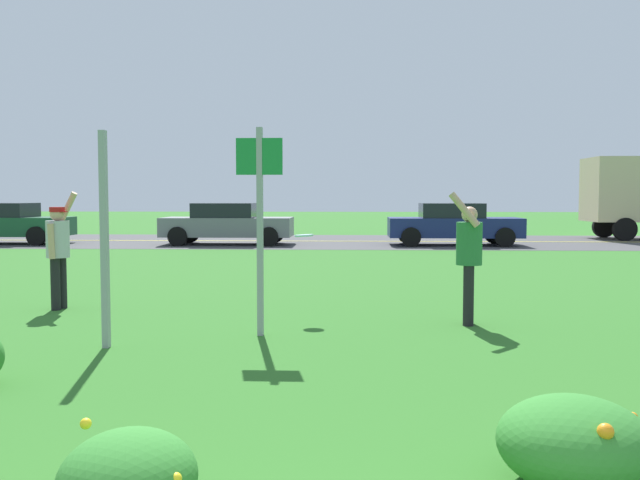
% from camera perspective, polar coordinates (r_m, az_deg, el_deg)
% --- Properties ---
extents(ground_plane, '(120.00, 120.00, 0.00)m').
position_cam_1_polar(ground_plane, '(13.81, 2.45, -3.45)').
color(ground_plane, '#2D6B23').
extents(highway_strip, '(120.00, 8.27, 0.01)m').
position_cam_1_polar(highway_strip, '(25.99, 2.55, -0.10)').
color(highway_strip, '#424244').
rests_on(highway_strip, ground).
extents(highway_center_stripe, '(120.00, 0.16, 0.00)m').
position_cam_1_polar(highway_center_stripe, '(25.99, 2.55, -0.09)').
color(highway_center_stripe, yellow).
rests_on(highway_center_stripe, ground).
extents(daylily_clump_front_left, '(0.90, 0.92, 0.54)m').
position_cam_1_polar(daylily_clump_front_left, '(4.47, 20.20, -15.37)').
color(daylily_clump_front_left, '#337F2D').
rests_on(daylily_clump_front_left, ground).
extents(daylily_clump_front_right, '(0.71, 0.78, 0.51)m').
position_cam_1_polar(daylily_clump_front_right, '(3.92, -15.47, -18.36)').
color(daylily_clump_front_right, '#337F2D').
rests_on(daylily_clump_front_right, ground).
extents(sign_post_near_path, '(0.07, 0.10, 2.43)m').
position_cam_1_polar(sign_post_near_path, '(8.11, -17.28, 0.01)').
color(sign_post_near_path, '#93969B').
rests_on(sign_post_near_path, ground).
extents(sign_post_by_roadside, '(0.56, 0.10, 2.53)m').
position_cam_1_polar(sign_post_by_roadside, '(8.43, -4.97, 2.46)').
color(sign_post_by_roadside, '#93969B').
rests_on(sign_post_by_roadside, ground).
extents(person_thrower_red_cap_gray_shirt, '(0.42, 0.51, 1.77)m').
position_cam_1_polar(person_thrower_red_cap_gray_shirt, '(11.12, -20.72, -0.52)').
color(person_thrower_red_cap_gray_shirt, '#B2B2B7').
rests_on(person_thrower_red_cap_gray_shirt, ground).
extents(person_catcher_green_shirt, '(0.48, 0.51, 1.76)m').
position_cam_1_polar(person_catcher_green_shirt, '(9.35, 12.12, -1.13)').
color(person_catcher_green_shirt, '#287038').
rests_on(person_catcher_green_shirt, ground).
extents(frisbee_pale_blue, '(0.27, 0.27, 0.04)m').
position_cam_1_polar(frisbee_pale_blue, '(9.75, -1.32, 0.37)').
color(frisbee_pale_blue, '#ADD6E5').
extents(car_dark_green_leftmost, '(4.50, 2.00, 1.45)m').
position_cam_1_polar(car_dark_green_leftmost, '(27.08, -24.51, 1.28)').
color(car_dark_green_leftmost, '#194C2D').
rests_on(car_dark_green_leftmost, ground).
extents(car_gray_center_left, '(4.50, 2.00, 1.45)m').
position_cam_1_polar(car_gray_center_left, '(24.49, -7.65, 1.36)').
color(car_gray_center_left, slate).
rests_on(car_gray_center_left, ground).
extents(car_navy_center_right, '(4.50, 2.00, 1.45)m').
position_cam_1_polar(car_navy_center_right, '(24.34, 10.90, 1.31)').
color(car_navy_center_right, navy).
rests_on(car_navy_center_right, ground).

